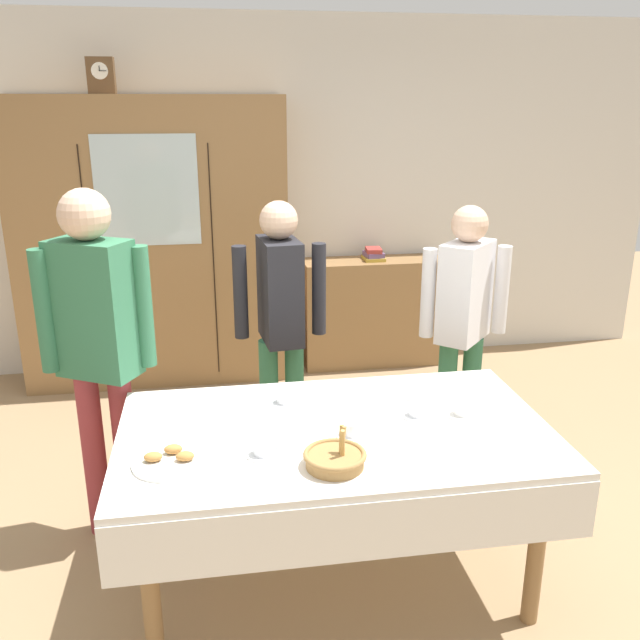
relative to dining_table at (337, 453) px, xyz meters
The scene contains 20 objects.
ground_plane 0.71m from the dining_table, 90.00° to the left, with size 12.00×12.00×0.00m, color #997A56.
back_wall 2.96m from the dining_table, 90.00° to the left, with size 6.40×0.10×2.70m, color silver.
dining_table is the anchor object (origin of this frame).
wall_cabinet 2.77m from the dining_table, 109.16° to the left, with size 1.96×0.46×2.12m.
mantel_clock 3.24m from the dining_table, 114.21° to the left, with size 0.18×0.11×0.24m.
bookshelf_low 2.77m from the dining_table, 73.37° to the left, with size 1.12×0.35×0.87m.
book_stack 2.77m from the dining_table, 73.37° to the left, with size 0.16×0.19×0.10m.
tea_cup_near_right 0.59m from the dining_table, ahead, with size 0.13×0.13×0.06m.
tea_cup_near_left 0.37m from the dining_table, 155.00° to the right, with size 0.13×0.13×0.06m.
tea_cup_far_left 0.40m from the dining_table, 12.45° to the left, with size 0.13×0.13×0.06m.
tea_cup_mid_right 0.38m from the dining_table, 120.28° to the left, with size 0.13×0.13×0.06m.
tea_cup_center 0.14m from the dining_table, 38.65° to the right, with size 0.13×0.13×0.06m.
bread_basket 0.31m from the dining_table, 101.96° to the right, with size 0.24×0.24×0.16m.
pastry_plate 0.70m from the dining_table, 167.74° to the right, with size 0.28×0.28×0.05m.
spoon_near_right 0.45m from the dining_table, 35.54° to the left, with size 0.12×0.02×0.01m.
spoon_front_edge 0.74m from the dining_table, 148.91° to the left, with size 0.12×0.02×0.01m.
spoon_mid_left 0.36m from the dining_table, behind, with size 0.12×0.02×0.01m.
person_by_cabinet 1.43m from the dining_table, 48.09° to the left, with size 0.52×0.40×1.53m.
person_near_right_end 1.18m from the dining_table, 95.60° to the left, with size 0.52×0.38×1.57m.
person_behind_table_left 1.24m from the dining_table, 149.64° to the left, with size 0.52×0.35×1.72m.
Camera 1 is at (-0.47, -2.71, 2.08)m, focal length 37.91 mm.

